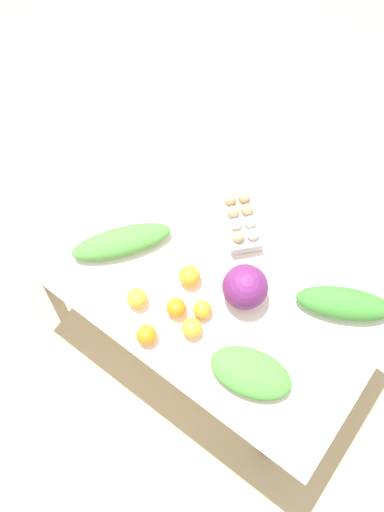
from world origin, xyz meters
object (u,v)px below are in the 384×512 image
egg_carton (241,220)px  orange_2 (192,328)px  greens_bunch_beet_tops (344,303)px  orange_0 (202,310)px  cabbage_purple (245,287)px  greens_bunch_scallion (251,373)px  orange_3 (190,276)px  greens_bunch_chard (121,242)px  orange_4 (137,298)px  orange_5 (176,308)px  orange_1 (146,335)px

egg_carton → orange_2: 0.44m
greens_bunch_beet_tops → orange_0: greens_bunch_beet_tops is taller
cabbage_purple → orange_2: 0.23m
cabbage_purple → greens_bunch_scallion: bearing=-50.9°
egg_carton → orange_0: 0.36m
greens_bunch_scallion → orange_3: bearing=157.6°
greens_bunch_chard → orange_3: 0.28m
orange_4 → orange_5: orange_4 is taller
greens_bunch_beet_tops → orange_2: (-0.38, -0.38, -0.00)m
egg_carton → orange_2: size_ratio=3.48×
orange_0 → orange_1: 0.21m
greens_bunch_chard → orange_4: bearing=-36.8°
orange_1 → orange_5: 0.14m
orange_0 → egg_carton: bearing=103.1°
cabbage_purple → orange_1: size_ratio=2.23×
egg_carton → orange_3: (-0.02, -0.28, -0.00)m
orange_1 → egg_carton: bearing=88.0°
greens_bunch_chard → cabbage_purple: bearing=13.5°
orange_2 → orange_5: 0.09m
orange_1 → orange_2: same height
egg_carton → orange_4: bearing=-61.6°
orange_3 → orange_5: orange_3 is taller
orange_0 → greens_bunch_chard: bearing=175.6°
orange_1 → greens_bunch_beet_tops: bearing=45.4°
orange_5 → orange_3: bearing=103.8°
orange_0 → orange_4: orange_4 is taller
greens_bunch_scallion → greens_bunch_chard: size_ratio=0.76×
orange_2 → orange_4: size_ratio=0.98×
orange_3 → egg_carton: bearing=85.1°
greens_bunch_scallion → orange_2: orange_2 is taller
greens_bunch_scallion → greens_bunch_beet_tops: (0.13, 0.39, 0.01)m
orange_2 → egg_carton: bearing=102.0°
cabbage_purple → orange_5: cabbage_purple is taller
greens_bunch_chard → orange_2: size_ratio=5.14×
orange_3 → orange_4: bearing=-120.1°
egg_carton → orange_5: egg_carton is taller
greens_bunch_beet_tops → cabbage_purple: bearing=-151.5°
orange_0 → orange_5: 0.09m
greens_bunch_chard → egg_carton: bearing=47.0°
greens_bunch_chard → orange_5: 0.32m
orange_1 → orange_4: orange_4 is taller
egg_carton → greens_bunch_scallion: size_ratio=0.89×
orange_2 → orange_3: orange_3 is taller
cabbage_purple → orange_1: 0.37m
cabbage_purple → greens_bunch_beet_tops: 0.35m
egg_carton → orange_5: (0.01, -0.40, -0.01)m
greens_bunch_scallion → orange_2: bearing=178.8°
greens_bunch_scallion → orange_5: orange_5 is taller
greens_bunch_beet_tops → orange_1: (-0.49, -0.49, -0.00)m
greens_bunch_scallion → orange_1: size_ratio=3.94×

